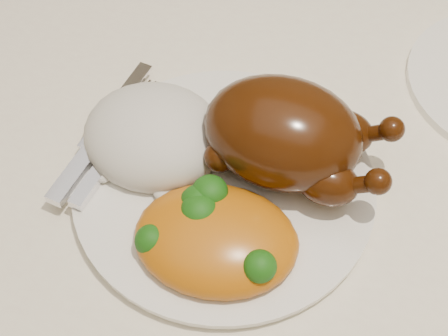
% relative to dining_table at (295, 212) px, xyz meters
% --- Properties ---
extents(dining_table, '(1.60, 0.90, 0.76)m').
position_rel_dining_table_xyz_m(dining_table, '(0.00, 0.00, 0.00)').
color(dining_table, brown).
rests_on(dining_table, floor).
extents(tablecloth, '(1.73, 1.03, 0.18)m').
position_rel_dining_table_xyz_m(tablecloth, '(0.00, 0.00, 0.07)').
color(tablecloth, white).
rests_on(tablecloth, dining_table).
extents(dinner_plate, '(0.31, 0.31, 0.01)m').
position_rel_dining_table_xyz_m(dinner_plate, '(-0.06, -0.06, 0.11)').
color(dinner_plate, white).
rests_on(dinner_plate, tablecloth).
extents(roast_chicken, '(0.17, 0.11, 0.09)m').
position_rel_dining_table_xyz_m(roast_chicken, '(-0.02, -0.02, 0.16)').
color(roast_chicken, '#401B06').
rests_on(roast_chicken, dinner_plate).
extents(rice_mound, '(0.13, 0.12, 0.07)m').
position_rel_dining_table_xyz_m(rice_mound, '(-0.13, -0.04, 0.13)').
color(rice_mound, white).
rests_on(rice_mound, dinner_plate).
extents(mac_and_cheese, '(0.15, 0.12, 0.05)m').
position_rel_dining_table_xyz_m(mac_and_cheese, '(-0.04, -0.12, 0.13)').
color(mac_and_cheese, orange).
rests_on(mac_and_cheese, dinner_plate).
extents(cutlery, '(0.04, 0.18, 0.01)m').
position_rel_dining_table_xyz_m(cutlery, '(-0.17, -0.07, 0.12)').
color(cutlery, silver).
rests_on(cutlery, dinner_plate).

